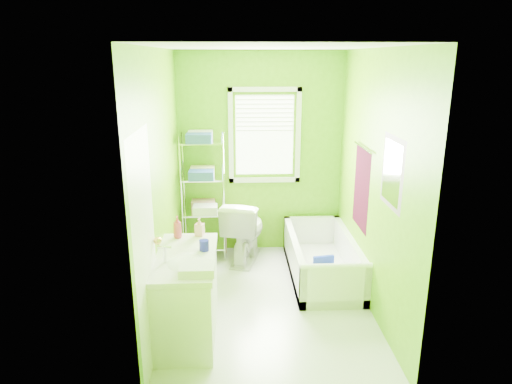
{
  "coord_description": "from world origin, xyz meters",
  "views": [
    {
      "loc": [
        -0.32,
        -4.33,
        2.51
      ],
      "look_at": [
        -0.11,
        0.25,
        1.15
      ],
      "focal_mm": 32.0,
      "sensor_mm": 36.0,
      "label": 1
    }
  ],
  "objects_px": {
    "toilet": "(244,230)",
    "vanity": "(187,293)",
    "bathtub": "(322,264)",
    "wire_shelf_unit": "(204,183)"
  },
  "relations": [
    {
      "from": "toilet",
      "to": "vanity",
      "type": "distance_m",
      "value": 1.72
    },
    {
      "from": "bathtub",
      "to": "vanity",
      "type": "height_order",
      "value": "vanity"
    },
    {
      "from": "bathtub",
      "to": "vanity",
      "type": "relative_size",
      "value": 1.48
    },
    {
      "from": "toilet",
      "to": "vanity",
      "type": "bearing_deg",
      "value": 85.52
    },
    {
      "from": "bathtub",
      "to": "vanity",
      "type": "distance_m",
      "value": 1.86
    },
    {
      "from": "vanity",
      "to": "bathtub",
      "type": "bearing_deg",
      "value": 37.12
    },
    {
      "from": "bathtub",
      "to": "wire_shelf_unit",
      "type": "xyz_separation_m",
      "value": [
        -1.41,
        0.65,
        0.84
      ]
    },
    {
      "from": "toilet",
      "to": "vanity",
      "type": "relative_size",
      "value": 0.77
    },
    {
      "from": "vanity",
      "to": "wire_shelf_unit",
      "type": "height_order",
      "value": "wire_shelf_unit"
    },
    {
      "from": "wire_shelf_unit",
      "to": "toilet",
      "type": "bearing_deg",
      "value": -15.67
    }
  ]
}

